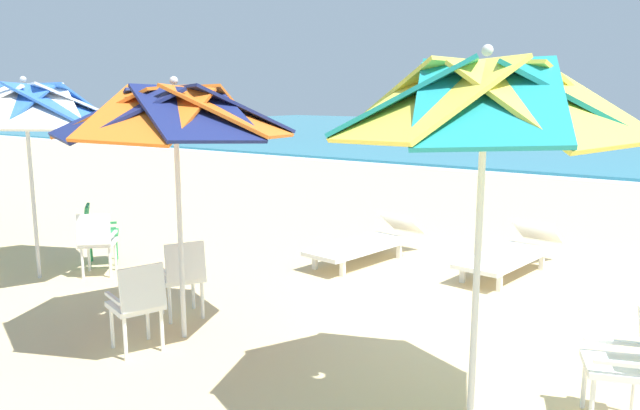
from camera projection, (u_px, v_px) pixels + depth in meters
The scene contains 11 objects.
ground_plane at pixel (508, 319), 6.64m from camera, with size 80.00×80.00×0.00m, color #D3B784.
beach_umbrella_0 at pixel (485, 104), 4.17m from camera, with size 2.23×2.23×2.73m.
plastic_chair_0 at pixel (627, 360), 4.44m from camera, with size 0.59×0.57×0.87m.
beach_umbrella_1 at pixel (175, 114), 5.75m from camera, with size 2.29×2.29×2.56m.
plastic_chair_1 at pixel (138, 301), 5.70m from camera, with size 0.58×0.55×0.87m.
plastic_chair_2 at pixel (183, 274), 6.58m from camera, with size 0.61×0.60×0.87m.
beach_umbrella_2 at pixel (25, 107), 7.72m from camera, with size 2.55×2.55×2.62m.
plastic_chair_3 at pixel (97, 240), 8.12m from camera, with size 0.63×0.63×0.87m.
plastic_chair_4 at pixel (97, 230), 8.70m from camera, with size 0.63×0.63×0.87m.
sun_lounger_1 at pixel (511, 252), 8.31m from camera, with size 0.88×2.21×0.62m.
sun_lounger_2 at pixel (368, 242), 8.91m from camera, with size 0.92×2.21×0.62m.
Camera 1 is at (1.97, -6.34, 2.40)m, focal length 34.41 mm.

